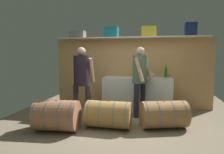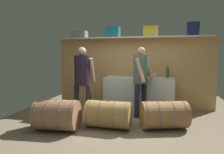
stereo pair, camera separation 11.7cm
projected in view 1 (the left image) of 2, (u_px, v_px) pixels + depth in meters
The scene contains 16 objects.
ground_plane at pixel (122, 123), 4.47m from camera, with size 5.69×7.24×0.02m, color #7D6E57.
back_wall_panel at pixel (131, 73), 5.83m from camera, with size 4.49×0.10×1.96m, color tan.
high_shelf_board at pixel (130, 38), 5.57m from camera, with size 4.13×0.40×0.03m, color silver.
toolcase_grey at pixel (78, 34), 5.89m from camera, with size 0.44×0.24×0.20m, color gray.
toolcase_teal at pixel (112, 32), 5.67m from camera, with size 0.37×0.24×0.29m, color #177989.
toolcase_yellow at pixel (149, 31), 5.45m from camera, with size 0.39×0.19×0.28m, color yellow.
toolcase_navy at pixel (191, 29), 5.22m from camera, with size 0.28×0.24×0.34m, color navy.
work_cabinet at pixel (137, 94), 5.46m from camera, with size 1.82×0.67×0.89m, color white.
wine_bottle_clear at pixel (142, 72), 5.59m from camera, with size 0.07×0.07×0.30m.
wine_bottle_green at pixel (166, 72), 5.41m from camera, with size 0.07×0.07×0.34m.
wine_glass at pixel (153, 75), 5.26m from camera, with size 0.08×0.08×0.13m.
wine_barrel_near at pixel (57, 115), 3.98m from camera, with size 0.90×0.69×0.62m.
wine_barrel_far at pixel (109, 114), 4.14m from camera, with size 0.91×0.57×0.57m.
wine_barrel_flank at pixel (164, 114), 4.13m from camera, with size 1.04×0.81×0.57m.
winemaker_pouring at pixel (140, 74), 4.85m from camera, with size 0.50×0.56×1.69m.
visitor_tasting at pixel (82, 76), 4.55m from camera, with size 0.50×0.39×1.67m.
Camera 1 is at (0.70, -3.77, 1.52)m, focal length 32.19 mm.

